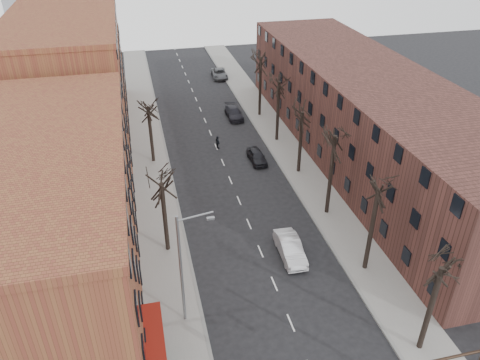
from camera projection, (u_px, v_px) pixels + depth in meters
sidewalk_left at (150, 157)px, 53.79m from camera, size 4.00×90.00×0.15m
sidewalk_right at (282, 143)px, 56.95m from camera, size 4.00×90.00×0.15m
building_left_near at (45, 228)px, 32.49m from camera, size 12.00×26.00×12.00m
building_left_far at (71, 79)px, 56.14m from camera, size 12.00×28.00×14.00m
building_right at (367, 115)px, 51.82m from camera, size 12.00×50.00×10.00m
tree_right_a at (419, 348)px, 31.08m from camera, size 5.20×5.20×10.00m
tree_right_b at (364, 268)px, 37.74m from camera, size 5.20×5.20×10.80m
tree_right_c at (326, 213)px, 44.41m from camera, size 5.20×5.20×11.60m
tree_right_d at (298, 172)px, 51.07m from camera, size 5.20×5.20×10.00m
tree_right_e at (277, 140)px, 57.74m from camera, size 5.20×5.20×10.80m
tree_right_f at (259, 115)px, 64.41m from camera, size 5.20×5.20×11.60m
tree_left_a at (168, 250)px, 39.74m from camera, size 5.20×5.20×9.50m
tree_left_b at (154, 162)px, 53.08m from camera, size 5.20×5.20×9.50m
streetlight at (183, 266)px, 30.60m from camera, size 2.45×0.22×9.03m
silver_sedan at (290, 248)px, 38.68m from camera, size 1.79×4.87×1.59m
parked_car_near at (257, 156)px, 52.73m from camera, size 1.76×4.08×1.37m
parked_car_mid at (234, 113)px, 63.37m from camera, size 1.97×4.81×1.39m
parked_car_far at (219, 74)px, 77.55m from camera, size 2.56×5.16×1.41m
pedestrian_b at (161, 357)px, 29.23m from camera, size 1.09×1.07×1.78m
pedestrian_crossing at (218, 142)px, 55.45m from camera, size 0.64×1.02×1.61m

